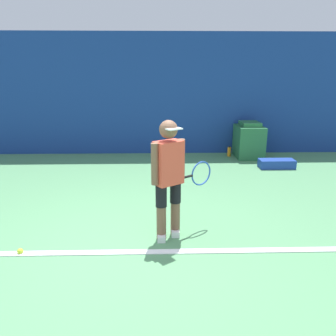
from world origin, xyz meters
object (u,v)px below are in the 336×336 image
(equipment_bag, at_px, (277,164))
(water_bottle, at_px, (229,152))
(covered_chair, at_px, (249,141))
(tennis_player, at_px, (169,175))
(tennis_ball, at_px, (20,251))

(equipment_bag, distance_m, water_bottle, 1.34)
(covered_chair, bearing_deg, tennis_player, -117.23)
(tennis_player, distance_m, equipment_bag, 3.99)
(tennis_player, relative_size, tennis_ball, 22.04)
(tennis_ball, bearing_deg, covered_chair, 49.13)
(tennis_ball, relative_size, water_bottle, 0.27)
(tennis_player, xyz_separation_m, equipment_bag, (2.45, 3.06, -0.73))
(covered_chair, distance_m, equipment_bag, 1.09)
(tennis_ball, distance_m, covered_chair, 5.85)
(tennis_ball, relative_size, covered_chair, 0.08)
(tennis_player, xyz_separation_m, tennis_ball, (-1.75, -0.39, -0.79))
(tennis_ball, bearing_deg, tennis_player, 12.44)
(equipment_bag, height_order, water_bottle, water_bottle)
(covered_chair, bearing_deg, water_bottle, 169.76)
(covered_chair, bearing_deg, tennis_ball, -130.87)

